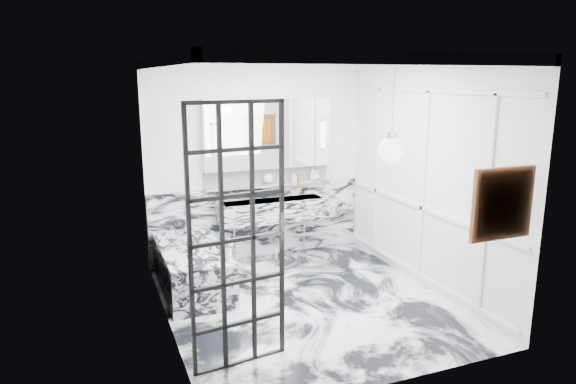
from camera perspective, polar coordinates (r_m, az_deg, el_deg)
name	(u,v)px	position (r m, az deg, el deg)	size (l,w,h in m)	color
floor	(306,301)	(6.24, 2.03, -12.06)	(3.60, 3.60, 0.00)	silver
ceiling	(308,59)	(5.67, 2.25, 14.59)	(3.60, 3.60, 0.00)	white
wall_back	(257,162)	(7.45, -3.44, 3.31)	(3.60, 3.60, 0.00)	white
wall_front	(396,230)	(4.26, 11.93, -4.12)	(3.60, 3.60, 0.00)	white
wall_left	(163,199)	(5.37, -13.71, -0.72)	(3.60, 3.60, 0.00)	white
wall_right	(425,177)	(6.59, 14.98, 1.67)	(3.60, 3.60, 0.00)	white
marble_clad_back	(258,221)	(7.62, -3.30, -3.22)	(3.18, 0.05, 1.05)	silver
marble_clad_left	(165,204)	(5.38, -13.51, -1.33)	(0.02, 3.56, 2.68)	silver
panel_molding	(423,185)	(6.60, 14.79, 0.80)	(0.03, 3.40, 2.30)	white
soap_bottle_a	(312,174)	(7.70, 2.73, 2.02)	(0.07, 0.07, 0.19)	#8C5919
soap_bottle_b	(294,177)	(7.59, 0.64, 1.71)	(0.07, 0.07, 0.15)	#4C4C51
soap_bottle_c	(316,175)	(7.73, 3.16, 1.85)	(0.11, 0.11, 0.14)	silver
face_pot	(268,179)	(7.45, -2.22, 1.49)	(0.15, 0.15, 0.15)	white
amber_bottle	(299,178)	(7.62, 1.21, 1.56)	(0.04, 0.04, 0.10)	#8C5919
flower_vase	(229,254)	(6.02, -6.61, -6.83)	(0.08, 0.08, 0.12)	silver
crittall_door	(238,240)	(4.58, -5.59, -5.29)	(0.88, 0.04, 2.41)	black
artwork	(503,204)	(4.97, 22.75, -1.20)	(0.56, 0.05, 0.56)	#CF5815
pendant_light	(391,150)	(4.74, 11.40, 4.54)	(0.23, 0.23, 0.23)	white
trough_sink	(273,210)	(7.41, -1.68, -2.02)	(1.60, 0.45, 0.30)	silver
ledge	(269,185)	(7.48, -2.13, 0.80)	(1.90, 0.14, 0.04)	silver
subway_tile	(267,175)	(7.51, -2.29, 1.90)	(1.90, 0.03, 0.23)	white
mirror_cabinet	(268,133)	(7.37, -2.19, 6.52)	(1.90, 0.16, 1.00)	white
sconce_left	(214,140)	(7.05, -8.25, 5.79)	(0.07, 0.07, 0.40)	white
sconce_right	(323,135)	(7.60, 3.93, 6.38)	(0.07, 0.07, 0.40)	white
bathtub	(192,267)	(6.61, -10.63, -8.24)	(0.75, 1.65, 0.55)	silver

